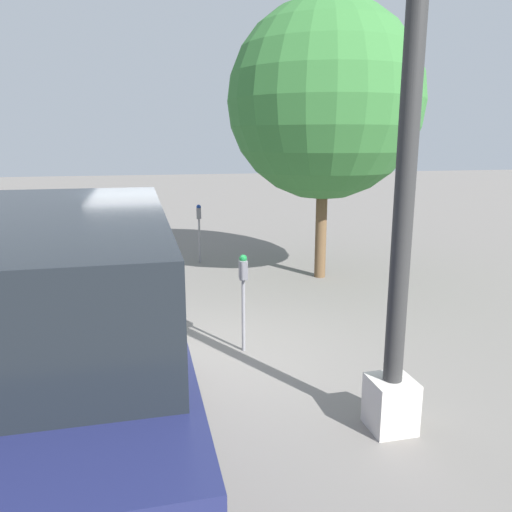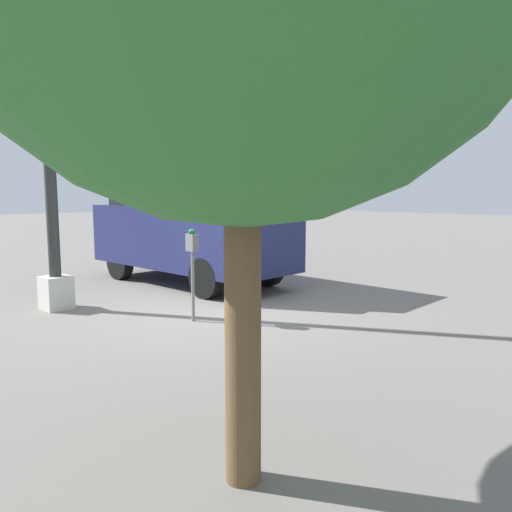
% 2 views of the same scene
% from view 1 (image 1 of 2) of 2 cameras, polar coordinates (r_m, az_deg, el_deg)
% --- Properties ---
extents(ground_plane, '(80.00, 80.00, 0.00)m').
position_cam_1_polar(ground_plane, '(6.82, -6.11, -12.30)').
color(ground_plane, slate).
extents(parking_meter_near, '(0.21, 0.13, 1.40)m').
position_cam_1_polar(parking_meter_near, '(6.88, -1.47, -2.83)').
color(parking_meter_near, gray).
rests_on(parking_meter_near, ground).
extents(parking_meter_far, '(0.21, 0.13, 1.43)m').
position_cam_1_polar(parking_meter_far, '(12.14, -6.53, 4.11)').
color(parking_meter_far, gray).
rests_on(parking_meter_far, ground).
extents(lamp_post, '(0.44, 0.44, 6.67)m').
position_cam_1_polar(lamp_post, '(4.86, 16.70, 8.03)').
color(lamp_post, beige).
rests_on(lamp_post, ground).
extents(parked_van, '(4.75, 1.90, 2.39)m').
position_cam_1_polar(parked_van, '(4.33, -21.74, -9.95)').
color(parked_van, navy).
rests_on(parked_van, ground).
extents(street_tree, '(3.99, 3.99, 5.70)m').
position_cam_1_polar(street_tree, '(10.72, 7.86, 17.07)').
color(street_tree, brown).
rests_on(street_tree, ground).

